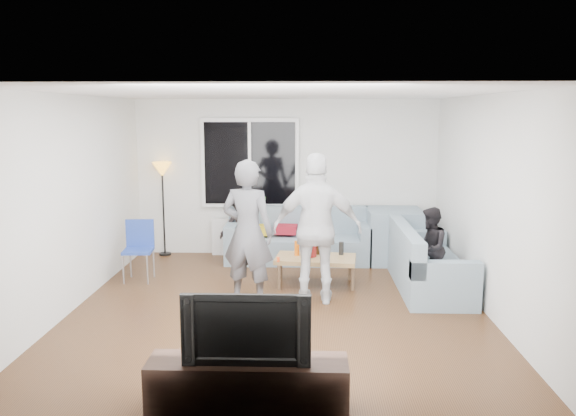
{
  "coord_description": "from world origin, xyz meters",
  "views": [
    {
      "loc": [
        0.35,
        -6.79,
        2.4
      ],
      "look_at": [
        0.1,
        0.6,
        1.15
      ],
      "focal_mm": 35.83,
      "sensor_mm": 36.0,
      "label": 1
    }
  ],
  "objects_px": {
    "player_right": "(317,229)",
    "floor_lamp": "(163,209)",
    "player_left": "(248,233)",
    "spectator_right": "(430,248)",
    "coffee_table": "(316,271)",
    "tv_console": "(248,386)",
    "side_chair": "(138,251)",
    "sofa_right_section": "(430,258)",
    "sofa_back_section": "(298,235)",
    "television": "(247,326)",
    "spectator_back": "(242,227)"
  },
  "relations": [
    {
      "from": "side_chair",
      "to": "floor_lamp",
      "type": "relative_size",
      "value": 0.55
    },
    {
      "from": "coffee_table",
      "to": "tv_console",
      "type": "relative_size",
      "value": 0.69
    },
    {
      "from": "television",
      "to": "spectator_right",
      "type": "bearing_deg",
      "value": 57.55
    },
    {
      "from": "coffee_table",
      "to": "television",
      "type": "bearing_deg",
      "value": -99.67
    },
    {
      "from": "side_chair",
      "to": "player_right",
      "type": "distance_m",
      "value": 2.72
    },
    {
      "from": "sofa_back_section",
      "to": "player_left",
      "type": "bearing_deg",
      "value": -105.51
    },
    {
      "from": "side_chair",
      "to": "sofa_right_section",
      "type": "bearing_deg",
      "value": -8.43
    },
    {
      "from": "sofa_right_section",
      "to": "television",
      "type": "xyz_separation_m",
      "value": [
        -2.14,
        -3.35,
        0.3
      ]
    },
    {
      "from": "coffee_table",
      "to": "side_chair",
      "type": "height_order",
      "value": "side_chair"
    },
    {
      "from": "player_left",
      "to": "tv_console",
      "type": "height_order",
      "value": "player_left"
    },
    {
      "from": "spectator_back",
      "to": "television",
      "type": "bearing_deg",
      "value": -81.61
    },
    {
      "from": "player_right",
      "to": "spectator_back",
      "type": "bearing_deg",
      "value": -58.44
    },
    {
      "from": "player_left",
      "to": "television",
      "type": "xyz_separation_m",
      "value": [
        0.27,
        -2.65,
        -0.18
      ]
    },
    {
      "from": "sofa_right_section",
      "to": "spectator_back",
      "type": "xyz_separation_m",
      "value": [
        -2.73,
        1.45,
        0.13
      ]
    },
    {
      "from": "player_left",
      "to": "sofa_right_section",
      "type": "bearing_deg",
      "value": -148.34
    },
    {
      "from": "spectator_right",
      "to": "tv_console",
      "type": "bearing_deg",
      "value": -20.06
    },
    {
      "from": "sofa_back_section",
      "to": "sofa_right_section",
      "type": "distance_m",
      "value": 2.3
    },
    {
      "from": "player_right",
      "to": "floor_lamp",
      "type": "bearing_deg",
      "value": -41.28
    },
    {
      "from": "tv_console",
      "to": "television",
      "type": "xyz_separation_m",
      "value": [
        0.0,
        0.0,
        0.51
      ]
    },
    {
      "from": "player_left",
      "to": "tv_console",
      "type": "relative_size",
      "value": 1.14
    },
    {
      "from": "spectator_back",
      "to": "tv_console",
      "type": "bearing_deg",
      "value": -81.61
    },
    {
      "from": "player_left",
      "to": "spectator_right",
      "type": "xyz_separation_m",
      "value": [
        2.4,
        0.71,
        -0.35
      ]
    },
    {
      "from": "player_left",
      "to": "sofa_back_section",
      "type": "bearing_deg",
      "value": -90.09
    },
    {
      "from": "coffee_table",
      "to": "tv_console",
      "type": "distance_m",
      "value": 3.52
    },
    {
      "from": "player_right",
      "to": "television",
      "type": "height_order",
      "value": "player_right"
    },
    {
      "from": "sofa_back_section",
      "to": "floor_lamp",
      "type": "bearing_deg",
      "value": 171.99
    },
    {
      "from": "sofa_right_section",
      "to": "spectator_back",
      "type": "relative_size",
      "value": 1.81
    },
    {
      "from": "coffee_table",
      "to": "television",
      "type": "distance_m",
      "value": 3.56
    },
    {
      "from": "coffee_table",
      "to": "television",
      "type": "height_order",
      "value": "television"
    },
    {
      "from": "spectator_right",
      "to": "floor_lamp",
      "type": "bearing_deg",
      "value": -100.56
    },
    {
      "from": "floor_lamp",
      "to": "player_left",
      "type": "bearing_deg",
      "value": -55.62
    },
    {
      "from": "side_chair",
      "to": "floor_lamp",
      "type": "height_order",
      "value": "floor_lamp"
    },
    {
      "from": "side_chair",
      "to": "television",
      "type": "relative_size",
      "value": 0.85
    },
    {
      "from": "sofa_back_section",
      "to": "player_right",
      "type": "height_order",
      "value": "player_right"
    },
    {
      "from": "coffee_table",
      "to": "spectator_right",
      "type": "distance_m",
      "value": 1.59
    },
    {
      "from": "tv_console",
      "to": "player_left",
      "type": "bearing_deg",
      "value": 95.72
    },
    {
      "from": "tv_console",
      "to": "coffee_table",
      "type": "bearing_deg",
      "value": 80.33
    },
    {
      "from": "sofa_right_section",
      "to": "tv_console",
      "type": "height_order",
      "value": "sofa_right_section"
    },
    {
      "from": "floor_lamp",
      "to": "spectator_right",
      "type": "bearing_deg",
      "value": -22.95
    },
    {
      "from": "player_right",
      "to": "spectator_right",
      "type": "distance_m",
      "value": 1.71
    },
    {
      "from": "sofa_right_section",
      "to": "player_left",
      "type": "bearing_deg",
      "value": 106.24
    },
    {
      "from": "player_left",
      "to": "spectator_back",
      "type": "height_order",
      "value": "player_left"
    },
    {
      "from": "spectator_back",
      "to": "sofa_right_section",
      "type": "bearing_deg",
      "value": -26.56
    },
    {
      "from": "sofa_back_section",
      "to": "floor_lamp",
      "type": "height_order",
      "value": "floor_lamp"
    },
    {
      "from": "sofa_right_section",
      "to": "spectator_back",
      "type": "height_order",
      "value": "spectator_back"
    },
    {
      "from": "sofa_right_section",
      "to": "sofa_back_section",
      "type": "bearing_deg",
      "value": 52.03
    },
    {
      "from": "player_left",
      "to": "television",
      "type": "relative_size",
      "value": 1.81
    },
    {
      "from": "sofa_back_section",
      "to": "floor_lamp",
      "type": "xyz_separation_m",
      "value": [
        -2.25,
        0.32,
        0.36
      ]
    },
    {
      "from": "sofa_back_section",
      "to": "television",
      "type": "relative_size",
      "value": 2.29
    },
    {
      "from": "side_chair",
      "to": "spectator_right",
      "type": "xyz_separation_m",
      "value": [
        4.07,
        -0.22,
        0.13
      ]
    }
  ]
}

